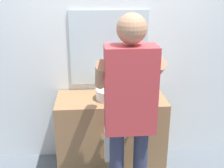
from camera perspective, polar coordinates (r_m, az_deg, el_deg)
The scene contains 7 objects.
back_wall at distance 3.16m, azimuth -0.70°, elevation 7.77°, with size 4.40×0.10×2.70m.
vanity_cabinet at distance 3.19m, azimuth -0.22°, elevation -9.91°, with size 1.16×0.54×0.85m, color olive.
sink_basin at distance 2.96m, azimuth -0.21°, elevation -1.95°, with size 0.32×0.32×0.11m.
faucet at distance 3.14m, azimuth -0.49°, elevation -0.20°, with size 0.18×0.14×0.18m.
toothbrush_cup at distance 3.04m, azimuth 6.84°, elevation -1.63°, with size 0.07×0.07×0.21m.
child_toddler at distance 2.82m, azimuth 0.43°, elevation -12.90°, with size 0.25×0.25×0.81m.
adult_parent at distance 2.34m, azimuth 3.61°, elevation -3.59°, with size 0.56×0.58×1.80m.
Camera 1 is at (-0.21, -2.46, 2.01)m, focal length 45.14 mm.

